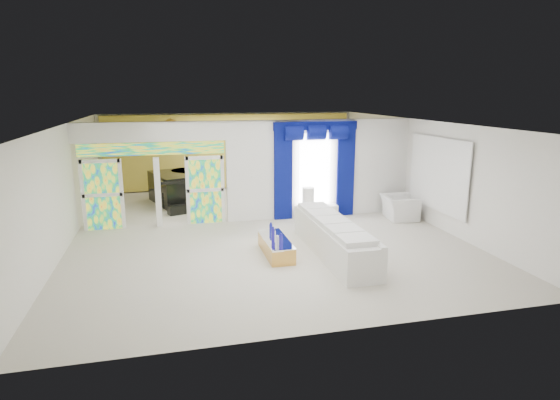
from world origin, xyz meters
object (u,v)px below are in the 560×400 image
object	(u,v)px
coffee_table	(276,247)
console_table	(317,212)
armchair	(399,207)
grand_piano	(179,188)
white_sofa	(334,239)

from	to	relation	value
coffee_table	console_table	world-z (taller)	console_table
armchair	grand_piano	distance (m)	7.53
coffee_table	console_table	distance (m)	3.47
white_sofa	coffee_table	bearing A→B (deg)	167.73
white_sofa	grand_piano	bearing A→B (deg)	118.60
coffee_table	armchair	xyz separation A→B (m)	(4.42, 2.24, 0.17)
coffee_table	grand_piano	world-z (taller)	grand_piano
coffee_table	grand_piano	size ratio (longest dim) A/B	0.81
console_table	grand_piano	bearing A→B (deg)	141.74
white_sofa	console_table	world-z (taller)	white_sofa
coffee_table	console_table	bearing A→B (deg)	55.26
white_sofa	armchair	world-z (taller)	white_sofa
console_table	grand_piano	distance (m)	5.17
console_table	white_sofa	bearing A→B (deg)	-101.27
armchair	grand_piano	world-z (taller)	grand_piano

